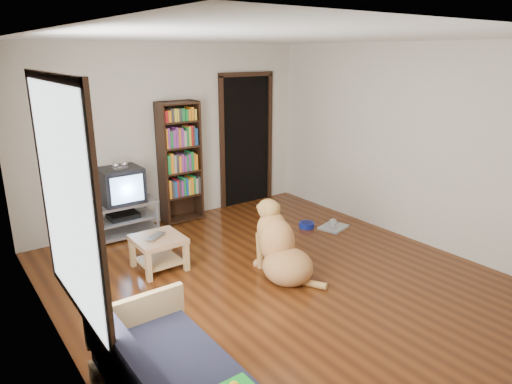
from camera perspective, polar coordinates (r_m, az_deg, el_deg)
ground at (r=5.27m, az=2.43°, el=-10.85°), size 5.00×5.00×0.00m
ceiling at (r=4.66m, az=2.85°, el=18.72°), size 5.00×5.00×0.00m
wall_back at (r=6.88m, az=-10.64°, el=7.05°), size 4.50×0.00×4.50m
wall_left at (r=3.86m, az=-24.42°, el=-2.08°), size 0.00×5.00×5.00m
wall_right at (r=6.42m, az=18.55°, el=5.75°), size 0.00×5.00×5.00m
laptop at (r=5.44m, az=-12.04°, el=-5.51°), size 0.34×0.31×0.02m
dog_bowl at (r=6.74m, az=6.35°, el=-4.13°), size 0.22×0.22×0.08m
grey_rag at (r=6.78m, az=9.65°, el=-4.36°), size 0.47×0.41×0.03m
window at (r=3.34m, az=-22.67°, el=-1.11°), size 0.03×1.46×1.70m
doorway at (r=7.57m, az=-1.22°, el=6.84°), size 1.03×0.05×2.19m
tv_stand at (r=6.59m, az=-16.23°, el=-3.11°), size 0.90×0.45×0.50m
crt_tv at (r=6.46m, az=-16.65°, el=0.90°), size 0.55×0.52×0.58m
bookshelf at (r=6.82m, az=-9.54°, el=4.45°), size 0.60×0.30×1.80m
coffee_table at (r=5.51m, az=-12.09°, el=-6.67°), size 0.55×0.55×0.40m
dog at (r=5.23m, az=3.05°, el=-7.13°), size 0.60×1.09×0.89m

